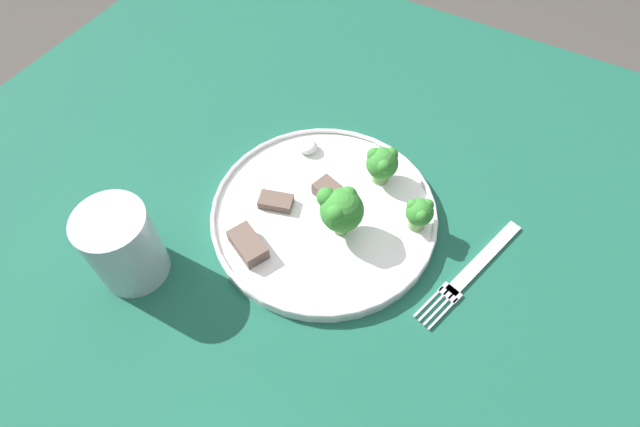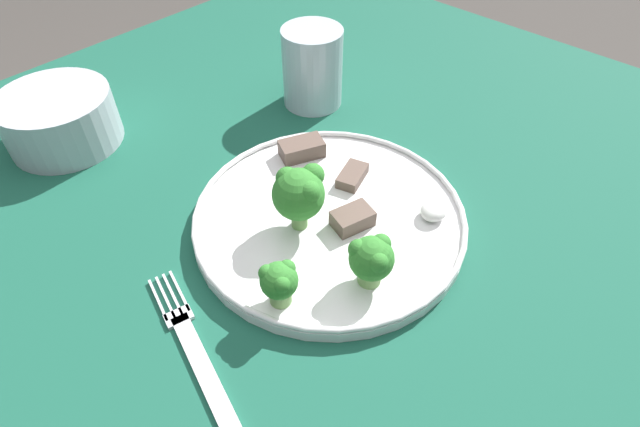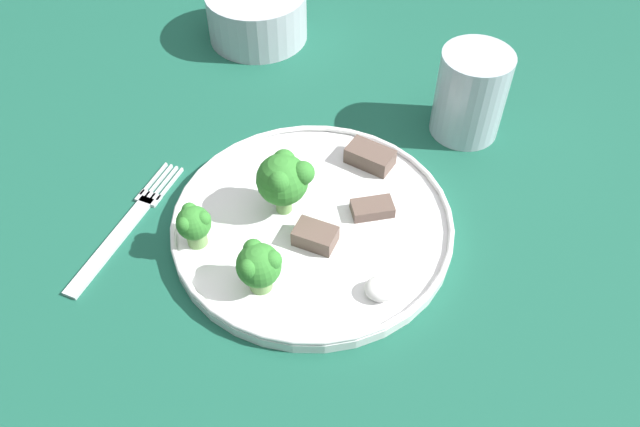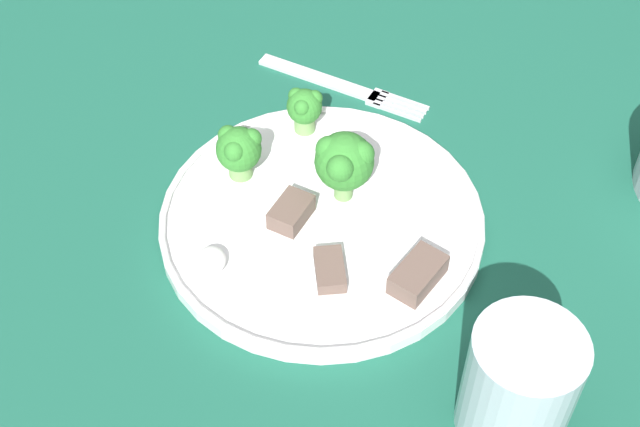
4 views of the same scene
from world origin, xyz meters
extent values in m
cube|color=#195642|center=(0.00, 0.00, 0.76)|extent=(1.17, 1.03, 0.03)
cylinder|color=brown|center=(0.53, 0.45, 0.37)|extent=(0.06, 0.06, 0.75)
cylinder|color=white|center=(0.03, -0.03, 0.78)|extent=(0.28, 0.28, 0.01)
torus|color=white|center=(0.03, -0.03, 0.79)|extent=(0.28, 0.28, 0.01)
cube|color=silver|center=(-0.16, -0.07, 0.78)|extent=(0.05, 0.13, 0.00)
cube|color=silver|center=(-0.15, -0.01, 0.78)|extent=(0.03, 0.02, 0.00)
cube|color=silver|center=(-0.13, 0.02, 0.78)|extent=(0.02, 0.05, 0.00)
cube|color=silver|center=(-0.14, 0.02, 0.78)|extent=(0.02, 0.05, 0.00)
cube|color=silver|center=(-0.14, 0.02, 0.78)|extent=(0.02, 0.05, 0.00)
cube|color=silver|center=(-0.15, 0.02, 0.78)|extent=(0.02, 0.05, 0.00)
cylinder|color=#B7BCC6|center=(-0.08, 0.31, 0.81)|extent=(0.13, 0.13, 0.06)
cylinder|color=white|center=(-0.08, 0.31, 0.81)|extent=(0.11, 0.11, 0.05)
cylinder|color=#B2C1CC|center=(0.19, 0.14, 0.83)|extent=(0.08, 0.08, 0.10)
cylinder|color=silver|center=(0.19, 0.14, 0.81)|extent=(0.07, 0.07, 0.06)
cylinder|color=#709E56|center=(0.00, -0.01, 0.80)|extent=(0.02, 0.02, 0.02)
sphere|color=#337F2D|center=(0.00, -0.01, 0.83)|extent=(0.05, 0.05, 0.05)
sphere|color=#337F2D|center=(0.02, -0.01, 0.84)|extent=(0.02, 0.02, 0.02)
sphere|color=#337F2D|center=(0.00, 0.00, 0.84)|extent=(0.02, 0.02, 0.02)
sphere|color=#337F2D|center=(0.00, -0.03, 0.84)|extent=(0.02, 0.02, 0.02)
cylinder|color=#709E56|center=(-0.08, -0.07, 0.80)|extent=(0.02, 0.02, 0.02)
sphere|color=#337F2D|center=(-0.08, -0.07, 0.82)|extent=(0.03, 0.03, 0.03)
sphere|color=#337F2D|center=(-0.07, -0.07, 0.83)|extent=(0.01, 0.01, 0.01)
sphere|color=#337F2D|center=(-0.08, -0.06, 0.83)|extent=(0.01, 0.01, 0.01)
sphere|color=#337F2D|center=(-0.08, -0.07, 0.83)|extent=(0.01, 0.01, 0.01)
cylinder|color=#709E56|center=(-0.01, -0.11, 0.80)|extent=(0.02, 0.02, 0.02)
sphere|color=#337F2D|center=(-0.01, -0.11, 0.82)|extent=(0.04, 0.04, 0.04)
sphere|color=#337F2D|center=(0.01, -0.11, 0.83)|extent=(0.02, 0.02, 0.02)
sphere|color=#337F2D|center=(-0.01, -0.10, 0.83)|extent=(0.02, 0.02, 0.02)
sphere|color=#337F2D|center=(-0.01, -0.12, 0.83)|extent=(0.02, 0.02, 0.02)
cube|color=brown|center=(0.04, -0.05, 0.80)|extent=(0.05, 0.04, 0.02)
cube|color=brown|center=(0.09, -0.01, 0.80)|extent=(0.05, 0.03, 0.01)
cube|color=brown|center=(0.08, 0.06, 0.80)|extent=(0.06, 0.05, 0.02)
ellipsoid|color=white|center=(0.10, -0.11, 0.80)|extent=(0.03, 0.03, 0.02)
camera|label=1|loc=(-0.14, 0.28, 1.30)|focal=28.00mm
camera|label=2|loc=(-0.24, -0.26, 1.16)|focal=28.00mm
camera|label=3|loc=(0.08, -0.43, 1.26)|focal=35.00mm
camera|label=4|loc=(0.53, 0.07, 1.37)|focal=50.00mm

